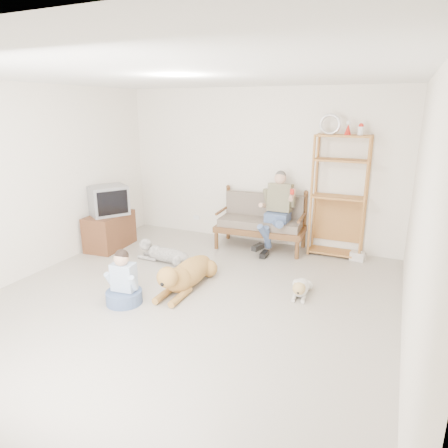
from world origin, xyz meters
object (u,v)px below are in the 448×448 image
at_px(etagere, 339,196).
at_px(tv_stand, 110,231).
at_px(loveseat, 262,220).
at_px(golden_retriever, 186,274).

height_order(etagere, tv_stand, etagere).
height_order(loveseat, golden_retriever, loveseat).
relative_size(etagere, tv_stand, 2.43).
height_order(loveseat, etagere, etagere).
relative_size(tv_stand, golden_retriever, 0.60).
height_order(etagere, golden_retriever, etagere).
relative_size(loveseat, golden_retriever, 0.98).
height_order(loveseat, tv_stand, loveseat).
distance_m(etagere, golden_retriever, 2.79).
bearing_deg(tv_stand, etagere, 13.75).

